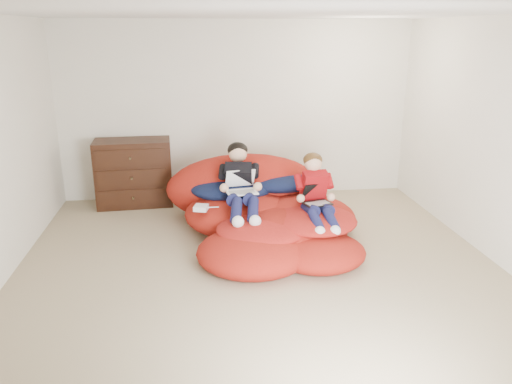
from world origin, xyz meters
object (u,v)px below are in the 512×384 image
older_boy (240,180)px  laptop_black (316,198)px  beanbag_pile (264,212)px  younger_boy (316,190)px  dresser (134,173)px  laptop_white (241,186)px

older_boy → laptop_black: bearing=-26.1°
older_boy → laptop_black: 0.92m
beanbag_pile → younger_boy: younger_boy is taller
beanbag_pile → older_boy: size_ratio=2.03×
younger_boy → laptop_black: younger_boy is taller
laptop_black → younger_boy: bearing=90.0°
dresser → beanbag_pile: 2.10m
beanbag_pile → older_boy: older_boy is taller
older_boy → beanbag_pile: bearing=-8.2°
older_boy → younger_boy: older_boy is taller
younger_boy → dresser: bearing=143.3°
younger_boy → laptop_black: bearing=-90.0°
older_boy → younger_boy: (0.82, -0.39, -0.04)m
dresser → laptop_black: dresser is taller
laptop_white → laptop_black: laptop_white is taller
beanbag_pile → dresser: bearing=142.1°
beanbag_pile → laptop_black: beanbag_pile is taller
beanbag_pile → older_boy: bearing=171.8°
dresser → younger_boy: size_ratio=1.15×
younger_boy → laptop_white: bearing=160.2°
older_boy → younger_boy: size_ratio=1.30×
laptop_white → laptop_black: 0.88m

